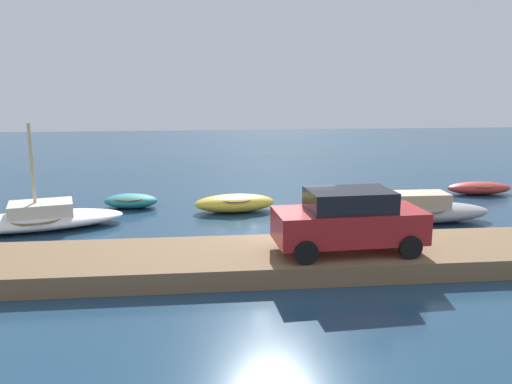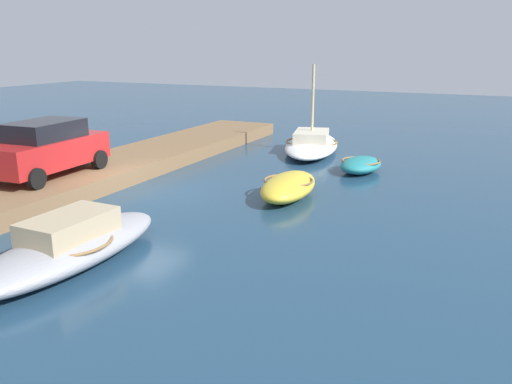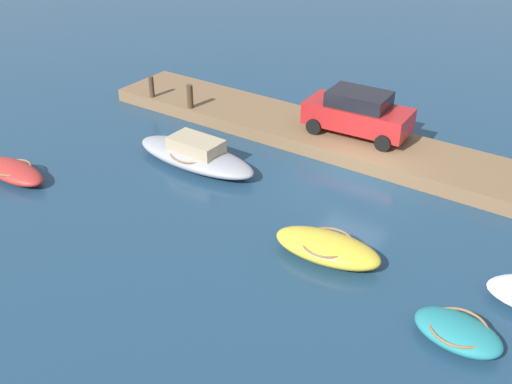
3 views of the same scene
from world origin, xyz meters
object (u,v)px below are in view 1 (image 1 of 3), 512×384
Objects in this scene: dinghy_teal at (131,201)px; rowboat_yellow at (235,203)px; sailboat_white at (38,218)px; parked_car at (349,220)px; rowboat_red at (479,188)px; motorboat_grey at (421,210)px.

rowboat_yellow is at bearing -9.61° from dinghy_teal.
sailboat_white reaches higher than parked_car.
rowboat_red reaches higher than dinghy_teal.
rowboat_red is at bearing 5.44° from rowboat_yellow.
dinghy_teal is at bearing 126.48° from parked_car.
rowboat_yellow is (-6.98, 2.35, -0.07)m from motorboat_grey.
rowboat_red is (4.82, 4.58, -0.14)m from motorboat_grey.
sailboat_white is at bearing -165.25° from rowboat_red.
dinghy_teal is 4.51m from rowboat_yellow.
sailboat_white is (-14.32, 0.55, -0.07)m from motorboat_grey.
rowboat_yellow reaches higher than rowboat_red.
rowboat_red is (16.14, 1.02, 0.00)m from dinghy_teal.
motorboat_grey is 14.33m from sailboat_white.
rowboat_yellow is at bearing -0.43° from sailboat_white.
dinghy_teal is at bearing -173.53° from rowboat_red.
sailboat_white is 1.54× the size of parked_car.
motorboat_grey is at bearing 46.04° from parked_car.
sailboat_white is 2.09× the size of rowboat_red.
motorboat_grey is 0.82× the size of sailboat_white.
parked_car is (7.06, -8.51, 1.17)m from dinghy_teal.
motorboat_grey is at bearing -16.45° from sailboat_white.
motorboat_grey is 6.65m from rowboat_red.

